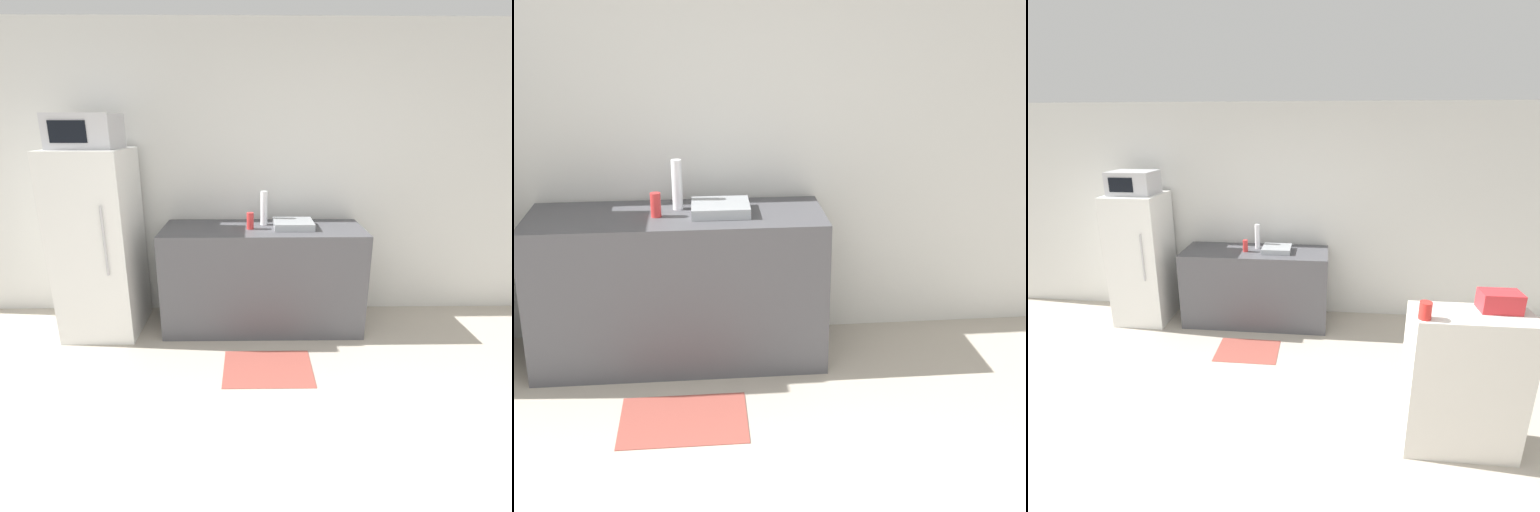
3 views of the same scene
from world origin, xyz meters
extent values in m
cube|color=silver|center=(0.00, 3.02, 1.30)|extent=(8.00, 0.06, 2.60)
cube|color=#4C4C51|center=(-0.13, 2.64, 0.46)|extent=(1.72, 0.63, 0.92)
cube|color=#9EA3A8|center=(0.13, 2.64, 0.95)|extent=(0.34, 0.31, 0.06)
cylinder|color=silver|center=(-0.12, 2.75, 1.07)|extent=(0.06, 0.06, 0.30)
cylinder|color=red|center=(-0.24, 2.60, 0.99)|extent=(0.06, 0.06, 0.14)
cube|color=#99473D|center=(-0.11, 1.92, 0.00)|extent=(0.67, 0.49, 0.01)
camera|label=1|loc=(-0.23, -0.68, 1.76)|focal=28.00mm
camera|label=2|loc=(0.03, -1.34, 2.10)|focal=50.00mm
camera|label=3|loc=(0.67, -1.83, 2.32)|focal=28.00mm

